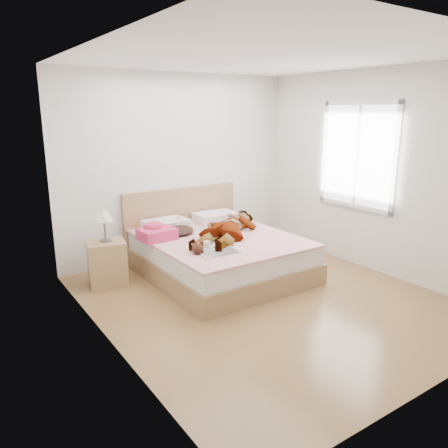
{
  "coord_description": "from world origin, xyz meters",
  "views": [
    {
      "loc": [
        -2.97,
        -3.54,
        2.07
      ],
      "look_at": [
        0.0,
        0.85,
        0.7
      ],
      "focal_mm": 35.0,
      "sensor_mm": 36.0,
      "label": 1
    }
  ],
  "objects_px": {
    "towel": "(156,232)",
    "plush_toy": "(197,248)",
    "woman": "(229,225)",
    "magazine": "(219,252)",
    "bed": "(216,252)",
    "phone": "(180,218)",
    "nightstand": "(107,259)",
    "coffee_mug": "(207,245)"
  },
  "relations": [
    {
      "from": "magazine",
      "to": "coffee_mug",
      "type": "bearing_deg",
      "value": 99.07
    },
    {
      "from": "bed",
      "to": "nightstand",
      "type": "height_order",
      "value": "bed"
    },
    {
      "from": "phone",
      "to": "nightstand",
      "type": "bearing_deg",
      "value": 139.43
    },
    {
      "from": "woman",
      "to": "magazine",
      "type": "distance_m",
      "value": 0.81
    },
    {
      "from": "magazine",
      "to": "plush_toy",
      "type": "relative_size",
      "value": 2.18
    },
    {
      "from": "phone",
      "to": "coffee_mug",
      "type": "height_order",
      "value": "phone"
    },
    {
      "from": "phone",
      "to": "bed",
      "type": "relative_size",
      "value": 0.05
    },
    {
      "from": "phone",
      "to": "towel",
      "type": "relative_size",
      "value": 0.23
    },
    {
      "from": "magazine",
      "to": "towel",
      "type": "bearing_deg",
      "value": 111.8
    },
    {
      "from": "magazine",
      "to": "nightstand",
      "type": "distance_m",
      "value": 1.43
    },
    {
      "from": "towel",
      "to": "phone",
      "type": "bearing_deg",
      "value": 14.36
    },
    {
      "from": "towel",
      "to": "plush_toy",
      "type": "xyz_separation_m",
      "value": [
        0.14,
        -0.78,
        -0.03
      ]
    },
    {
      "from": "bed",
      "to": "coffee_mug",
      "type": "distance_m",
      "value": 0.64
    },
    {
      "from": "bed",
      "to": "phone",
      "type": "bearing_deg",
      "value": 130.3
    },
    {
      "from": "bed",
      "to": "plush_toy",
      "type": "distance_m",
      "value": 0.82
    },
    {
      "from": "towel",
      "to": "bed",
      "type": "bearing_deg",
      "value": -20.68
    },
    {
      "from": "towel",
      "to": "plush_toy",
      "type": "height_order",
      "value": "towel"
    },
    {
      "from": "bed",
      "to": "towel",
      "type": "relative_size",
      "value": 4.65
    },
    {
      "from": "towel",
      "to": "plush_toy",
      "type": "distance_m",
      "value": 0.79
    },
    {
      "from": "magazine",
      "to": "phone",
      "type": "bearing_deg",
      "value": 87.24
    },
    {
      "from": "phone",
      "to": "nightstand",
      "type": "relative_size",
      "value": 0.11
    },
    {
      "from": "magazine",
      "to": "nightstand",
      "type": "relative_size",
      "value": 0.51
    },
    {
      "from": "bed",
      "to": "towel",
      "type": "distance_m",
      "value": 0.84
    },
    {
      "from": "towel",
      "to": "magazine",
      "type": "xyz_separation_m",
      "value": [
        0.36,
        -0.89,
        -0.08
      ]
    },
    {
      "from": "woman",
      "to": "magazine",
      "type": "relative_size",
      "value": 3.54
    },
    {
      "from": "nightstand",
      "to": "bed",
      "type": "bearing_deg",
      "value": -17.9
    },
    {
      "from": "magazine",
      "to": "plush_toy",
      "type": "distance_m",
      "value": 0.25
    },
    {
      "from": "woman",
      "to": "bed",
      "type": "height_order",
      "value": "bed"
    },
    {
      "from": "woman",
      "to": "phone",
      "type": "relative_size",
      "value": 16.89
    },
    {
      "from": "bed",
      "to": "magazine",
      "type": "height_order",
      "value": "bed"
    },
    {
      "from": "coffee_mug",
      "to": "nightstand",
      "type": "distance_m",
      "value": 1.27
    },
    {
      "from": "phone",
      "to": "magazine",
      "type": "bearing_deg",
      "value": -130.4
    },
    {
      "from": "magazine",
      "to": "plush_toy",
      "type": "bearing_deg",
      "value": 152.31
    },
    {
      "from": "bed",
      "to": "nightstand",
      "type": "distance_m",
      "value": 1.39
    },
    {
      "from": "woman",
      "to": "towel",
      "type": "height_order",
      "value": "woman"
    },
    {
      "from": "woman",
      "to": "magazine",
      "type": "bearing_deg",
      "value": -80.48
    },
    {
      "from": "woman",
      "to": "towel",
      "type": "relative_size",
      "value": 3.84
    },
    {
      "from": "phone",
      "to": "coffee_mug",
      "type": "distance_m",
      "value": 0.81
    },
    {
      "from": "towel",
      "to": "coffee_mug",
      "type": "distance_m",
      "value": 0.76
    },
    {
      "from": "magazine",
      "to": "coffee_mug",
      "type": "height_order",
      "value": "coffee_mug"
    },
    {
      "from": "coffee_mug",
      "to": "nightstand",
      "type": "relative_size",
      "value": 0.12
    },
    {
      "from": "towel",
      "to": "nightstand",
      "type": "distance_m",
      "value": 0.68
    }
  ]
}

